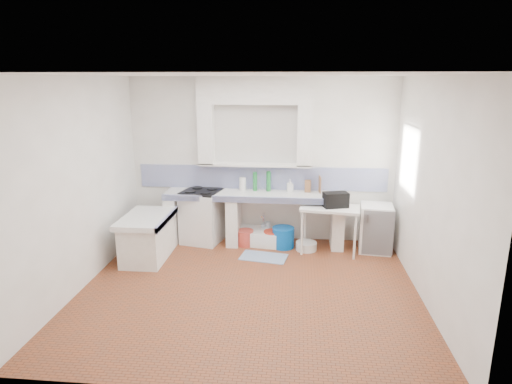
# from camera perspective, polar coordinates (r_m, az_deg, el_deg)

# --- Properties ---
(floor) EXTENTS (4.50, 4.50, 0.00)m
(floor) POSITION_cam_1_polar(r_m,az_deg,el_deg) (5.99, -0.93, -12.69)
(floor) COLOR brown
(floor) RESTS_ON ground
(ceiling) EXTENTS (4.50, 4.50, 0.00)m
(ceiling) POSITION_cam_1_polar(r_m,az_deg,el_deg) (5.32, -1.06, 15.18)
(ceiling) COLOR white
(ceiling) RESTS_ON ground
(wall_back) EXTENTS (4.50, 0.00, 4.50)m
(wall_back) POSITION_cam_1_polar(r_m,az_deg,el_deg) (7.44, 0.73, 4.18)
(wall_back) COLOR white
(wall_back) RESTS_ON ground
(wall_front) EXTENTS (4.50, 0.00, 4.50)m
(wall_front) POSITION_cam_1_polar(r_m,az_deg,el_deg) (3.60, -4.57, -7.38)
(wall_front) COLOR white
(wall_front) RESTS_ON ground
(wall_left) EXTENTS (0.00, 4.50, 4.50)m
(wall_left) POSITION_cam_1_polar(r_m,az_deg,el_deg) (6.16, -22.29, 0.87)
(wall_left) COLOR white
(wall_left) RESTS_ON ground
(wall_right) EXTENTS (0.00, 4.50, 4.50)m
(wall_right) POSITION_cam_1_polar(r_m,az_deg,el_deg) (5.70, 22.10, -0.15)
(wall_right) COLOR white
(wall_right) RESTS_ON ground
(alcove_mass) EXTENTS (1.90, 0.25, 0.45)m
(alcove_mass) POSITION_cam_1_polar(r_m,az_deg,el_deg) (7.20, -0.13, 13.24)
(alcove_mass) COLOR white
(alcove_mass) RESTS_ON ground
(window_frame) EXTENTS (0.35, 0.86, 1.06)m
(window_frame) POSITION_cam_1_polar(r_m,az_deg,el_deg) (6.84, 20.90, 3.99)
(window_frame) COLOR #3C1F13
(window_frame) RESTS_ON ground
(lace_valance) EXTENTS (0.01, 0.84, 0.24)m
(lace_valance) POSITION_cam_1_polar(r_m,az_deg,el_deg) (6.75, 19.99, 7.21)
(lace_valance) COLOR white
(lace_valance) RESTS_ON ground
(counter_slab) EXTENTS (3.00, 0.60, 0.08)m
(counter_slab) POSITION_cam_1_polar(r_m,az_deg,el_deg) (7.27, -0.26, -0.43)
(counter_slab) COLOR white
(counter_slab) RESTS_ON ground
(counter_lip) EXTENTS (3.00, 0.04, 0.10)m
(counter_lip) POSITION_cam_1_polar(r_m,az_deg,el_deg) (7.00, -0.49, -1.02)
(counter_lip) COLOR navy
(counter_lip) RESTS_ON ground
(counter_pier_left) EXTENTS (0.20, 0.55, 0.82)m
(counter_pier_left) POSITION_cam_1_polar(r_m,az_deg,el_deg) (7.66, -10.75, -3.41)
(counter_pier_left) COLOR white
(counter_pier_left) RESTS_ON ground
(counter_pier_mid) EXTENTS (0.20, 0.55, 0.82)m
(counter_pier_mid) POSITION_cam_1_polar(r_m,az_deg,el_deg) (7.44, -2.94, -3.71)
(counter_pier_mid) COLOR white
(counter_pier_mid) RESTS_ON ground
(counter_pier_right) EXTENTS (0.20, 0.55, 0.82)m
(counter_pier_right) POSITION_cam_1_polar(r_m,az_deg,el_deg) (7.40, 10.62, -4.05)
(counter_pier_right) COLOR white
(counter_pier_right) RESTS_ON ground
(peninsula_top) EXTENTS (0.70, 1.10, 0.08)m
(peninsula_top) POSITION_cam_1_polar(r_m,az_deg,el_deg) (6.92, -14.25, -3.40)
(peninsula_top) COLOR white
(peninsula_top) RESTS_ON ground
(peninsula_base) EXTENTS (0.60, 1.00, 0.62)m
(peninsula_base) POSITION_cam_1_polar(r_m,az_deg,el_deg) (7.04, -14.07, -6.11)
(peninsula_base) COLOR white
(peninsula_base) RESTS_ON ground
(peninsula_lip) EXTENTS (0.04, 1.10, 0.10)m
(peninsula_lip) POSITION_cam_1_polar(r_m,az_deg,el_deg) (6.82, -11.64, -3.51)
(peninsula_lip) COLOR navy
(peninsula_lip) RESTS_ON ground
(backsplash) EXTENTS (4.27, 0.03, 0.40)m
(backsplash) POSITION_cam_1_polar(r_m,az_deg,el_deg) (7.48, 0.72, 1.89)
(backsplash) COLOR navy
(backsplash) RESTS_ON ground
(stove) EXTENTS (0.74, 0.72, 0.88)m
(stove) POSITION_cam_1_polar(r_m,az_deg,el_deg) (7.55, -7.10, -3.28)
(stove) COLOR white
(stove) RESTS_ON ground
(sink) EXTENTS (0.96, 0.60, 0.22)m
(sink) POSITION_cam_1_polar(r_m,az_deg,el_deg) (7.50, 0.88, -6.00)
(sink) COLOR white
(sink) RESTS_ON ground
(side_table) EXTENTS (0.99, 0.63, 0.04)m
(side_table) POSITION_cam_1_polar(r_m,az_deg,el_deg) (7.13, 9.59, -4.92)
(side_table) COLOR white
(side_table) RESTS_ON ground
(fridge) EXTENTS (0.56, 0.56, 0.78)m
(fridge) POSITION_cam_1_polar(r_m,az_deg,el_deg) (7.37, 15.45, -4.59)
(fridge) COLOR white
(fridge) RESTS_ON ground
(bucket_red) EXTENTS (0.37, 0.37, 0.27)m
(bucket_red) POSITION_cam_1_polar(r_m,az_deg,el_deg) (7.41, -1.43, -6.04)
(bucket_red) COLOR #C23F32
(bucket_red) RESTS_ON ground
(bucket_orange) EXTENTS (0.37, 0.37, 0.27)m
(bucket_orange) POSITION_cam_1_polar(r_m,az_deg,el_deg) (7.38, 2.14, -6.14)
(bucket_orange) COLOR red
(bucket_orange) RESTS_ON ground
(bucket_blue) EXTENTS (0.38, 0.38, 0.34)m
(bucket_blue) POSITION_cam_1_polar(r_m,az_deg,el_deg) (7.33, 3.60, -5.98)
(bucket_blue) COLOR #0654B1
(bucket_blue) RESTS_ON ground
(basin_white) EXTENTS (0.43, 0.43, 0.13)m
(basin_white) POSITION_cam_1_polar(r_m,az_deg,el_deg) (7.29, 6.63, -7.07)
(basin_white) COLOR white
(basin_white) RESTS_ON ground
(water_bottle_a) EXTENTS (0.10, 0.10, 0.31)m
(water_bottle_a) POSITION_cam_1_polar(r_m,az_deg,el_deg) (7.59, 0.98, -5.36)
(water_bottle_a) COLOR silver
(water_bottle_a) RESTS_ON ground
(water_bottle_b) EXTENTS (0.10, 0.10, 0.34)m
(water_bottle_b) POSITION_cam_1_polar(r_m,az_deg,el_deg) (7.60, 1.57, -5.19)
(water_bottle_b) COLOR silver
(water_bottle_b) RESTS_ON ground
(black_bag) EXTENTS (0.43, 0.31, 0.24)m
(black_bag) POSITION_cam_1_polar(r_m,az_deg,el_deg) (6.99, 10.44, -1.02)
(black_bag) COLOR black
(black_bag) RESTS_ON side_table
(green_bottle_a) EXTENTS (0.09, 0.09, 0.33)m
(green_bottle_a) POSITION_cam_1_polar(r_m,az_deg,el_deg) (7.37, -0.13, 1.40)
(green_bottle_a) COLOR #1B7330
(green_bottle_a) RESTS_ON counter_slab
(green_bottle_b) EXTENTS (0.10, 0.10, 0.34)m
(green_bottle_b) POSITION_cam_1_polar(r_m,az_deg,el_deg) (7.35, 1.66, 1.42)
(green_bottle_b) COLOR #1B7330
(green_bottle_b) RESTS_ON counter_slab
(knife_block) EXTENTS (0.10, 0.08, 0.21)m
(knife_block) POSITION_cam_1_polar(r_m,az_deg,el_deg) (7.35, 6.82, 0.78)
(knife_block) COLOR brown
(knife_block) RESTS_ON counter_slab
(cutting_board) EXTENTS (0.03, 0.20, 0.27)m
(cutting_board) POSITION_cam_1_polar(r_m,az_deg,el_deg) (7.35, 8.39, 1.00)
(cutting_board) COLOR brown
(cutting_board) RESTS_ON counter_slab
(paper_towel) EXTENTS (0.12, 0.12, 0.23)m
(paper_towel) POSITION_cam_1_polar(r_m,az_deg,el_deg) (7.40, -1.77, 1.07)
(paper_towel) COLOR white
(paper_towel) RESTS_ON counter_slab
(soap_bottle) EXTENTS (0.12, 0.12, 0.22)m
(soap_bottle) POSITION_cam_1_polar(r_m,az_deg,el_deg) (7.34, 4.49, 0.87)
(soap_bottle) COLOR white
(soap_bottle) RESTS_ON counter_slab
(rug) EXTENTS (0.79, 0.53, 0.01)m
(rug) POSITION_cam_1_polar(r_m,az_deg,el_deg) (6.97, 1.01, -8.55)
(rug) COLOR #2B5790
(rug) RESTS_ON ground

